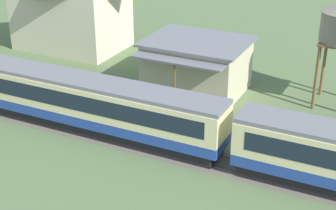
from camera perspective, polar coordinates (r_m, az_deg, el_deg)
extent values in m
cylinder|color=black|center=(34.59, 13.15, -7.90)|extent=(0.90, 0.18, 0.90)
cylinder|color=black|center=(35.79, 13.71, -6.75)|extent=(0.90, 0.18, 0.90)
cube|color=#234293|center=(40.27, -8.52, -1.10)|extent=(21.90, 3.06, 0.80)
cube|color=beige|center=(39.62, -8.66, 0.89)|extent=(21.90, 3.06, 2.28)
cube|color=#192330|center=(39.58, -8.67, 1.04)|extent=(20.15, 3.10, 1.27)
cube|color=slate|center=(39.12, -8.78, 2.61)|extent=(21.90, 2.88, 0.30)
cube|color=black|center=(40.65, -8.45, -2.16)|extent=(21.02, 2.63, 0.88)
cylinder|color=black|center=(36.86, 0.32, -4.94)|extent=(0.90, 0.18, 0.90)
cylinder|color=black|center=(37.99, 1.27, -3.96)|extent=(0.90, 0.18, 0.90)
cylinder|color=black|center=(44.36, -16.73, -0.60)|extent=(0.90, 0.18, 0.90)
cylinder|color=black|center=(45.30, -15.55, 0.11)|extent=(0.90, 0.18, 0.90)
cube|color=#665B51|center=(37.34, 2.00, -5.32)|extent=(151.92, 3.60, 0.01)
cube|color=#4C4238|center=(36.77, 1.54, -5.81)|extent=(151.92, 0.12, 0.04)
cube|color=#4C4238|center=(37.90, 2.45, -4.80)|extent=(151.92, 0.12, 0.04)
cube|color=beige|center=(46.73, 3.22, 4.28)|extent=(8.37, 6.61, 4.59)
cube|color=slate|center=(45.93, 3.29, 7.07)|extent=(9.04, 7.14, 0.20)
cube|color=slate|center=(42.55, 1.10, 4.90)|extent=(8.03, 1.60, 0.16)
cylinder|color=brown|center=(42.84, 0.73, 1.97)|extent=(0.14, 0.14, 4.11)
cube|color=beige|center=(58.98, -10.63, 9.52)|extent=(11.35, 7.71, 6.86)
cylinder|color=brown|center=(47.52, 16.87, 4.20)|extent=(0.28, 0.28, 5.58)
cylinder|color=brown|center=(44.49, 16.09, 2.87)|extent=(0.28, 0.28, 5.58)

